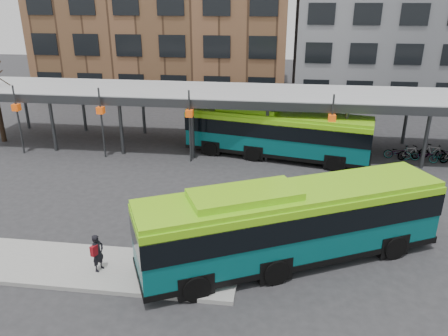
% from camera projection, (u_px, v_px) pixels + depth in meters
% --- Properties ---
extents(ground, '(120.00, 120.00, 0.00)m').
position_uv_depth(ground, '(212.00, 239.00, 20.04)').
color(ground, '#28282B').
rests_on(ground, ground).
extents(boarding_island, '(14.00, 3.00, 0.18)m').
position_uv_depth(boarding_island, '(68.00, 265.00, 17.93)').
color(boarding_island, gray).
rests_on(boarding_island, ground).
extents(canopy, '(40.00, 6.53, 4.80)m').
position_uv_depth(canopy, '(240.00, 95.00, 30.44)').
color(canopy, '#999B9E').
rests_on(canopy, ground).
extents(bus_front, '(12.60, 8.06, 3.51)m').
position_uv_depth(bus_front, '(291.00, 222.00, 17.78)').
color(bus_front, '#075153').
rests_on(bus_front, ground).
extents(bus_rear, '(12.65, 5.17, 3.41)m').
position_uv_depth(bus_rear, '(276.00, 132.00, 29.45)').
color(bus_rear, '#075153').
rests_on(bus_rear, ground).
extents(pedestrian, '(0.54, 0.67, 1.57)m').
position_uv_depth(pedestrian, '(98.00, 253.00, 17.20)').
color(pedestrian, black).
rests_on(pedestrian, boarding_island).
extents(bike_rack, '(5.32, 1.70, 1.08)m').
position_uv_depth(bike_rack, '(430.00, 154.00, 29.24)').
color(bike_rack, slate).
rests_on(bike_rack, ground).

